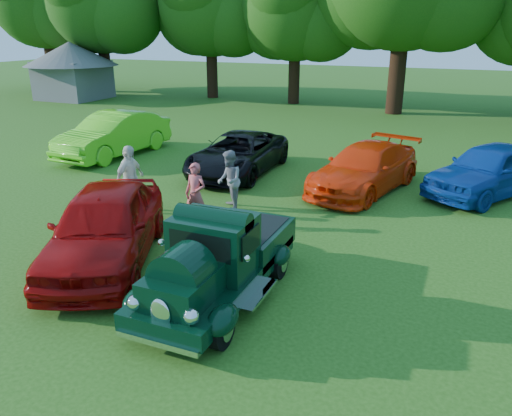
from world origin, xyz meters
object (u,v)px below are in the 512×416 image
at_px(red_convertible, 105,226).
at_px(back_car_orange, 365,168).
at_px(gazebo, 72,64).
at_px(back_car_black, 238,154).
at_px(hero_pickup, 220,261).
at_px(spectator_grey, 229,180).
at_px(back_car_blue, 490,170).
at_px(spectator_white, 130,179).
at_px(spectator_pink, 196,194).
at_px(back_car_lime, 114,135).

bearing_deg(red_convertible, back_car_orange, 36.04).
bearing_deg(gazebo, back_car_orange, -29.37).
distance_m(back_car_black, back_car_orange, 4.48).
height_order(hero_pickup, spectator_grey, hero_pickup).
relative_size(back_car_black, back_car_blue, 1.07).
bearing_deg(spectator_grey, back_car_orange, 104.81).
distance_m(back_car_orange, spectator_white, 7.12).
xyz_separation_m(back_car_black, back_car_blue, (8.06, 0.79, 0.10)).
height_order(back_car_orange, spectator_white, spectator_white).
height_order(hero_pickup, spectator_pink, hero_pickup).
bearing_deg(back_car_orange, hero_pickup, -83.86).
distance_m(back_car_blue, spectator_grey, 7.93).
relative_size(back_car_lime, back_car_black, 1.03).
xyz_separation_m(back_car_lime, back_car_blue, (13.67, 0.40, -0.05)).
bearing_deg(back_car_orange, spectator_grey, -119.76).
relative_size(red_convertible, gazebo, 0.77).
relative_size(hero_pickup, spectator_grey, 2.59).
xyz_separation_m(back_car_orange, spectator_pink, (-3.45, -4.54, 0.10)).
height_order(hero_pickup, red_convertible, hero_pickup).
bearing_deg(back_car_orange, back_car_lime, -168.68).
height_order(back_car_blue, gazebo, gazebo).
xyz_separation_m(back_car_blue, spectator_pink, (-7.03, -5.56, 0.01)).
distance_m(back_car_blue, gazebo, 29.57).
relative_size(hero_pickup, spectator_white, 2.32).
bearing_deg(spectator_pink, back_car_orange, 56.81).
xyz_separation_m(hero_pickup, back_car_black, (-3.30, 7.89, -0.04)).
height_order(back_car_orange, spectator_pink, spectator_pink).
height_order(hero_pickup, back_car_lime, back_car_lime).
distance_m(hero_pickup, red_convertible, 2.98).
height_order(red_convertible, back_car_blue, red_convertible).
distance_m(back_car_orange, gazebo, 26.84).
relative_size(red_convertible, spectator_white, 2.63).
bearing_deg(spectator_grey, red_convertible, -44.08).
bearing_deg(back_car_orange, spectator_white, -126.66).
relative_size(back_car_black, gazebo, 0.78).
bearing_deg(red_convertible, back_car_blue, 22.71).
distance_m(hero_pickup, back_car_blue, 9.90).
relative_size(back_car_blue, spectator_pink, 2.89).
height_order(back_car_lime, spectator_pink, back_car_lime).
height_order(back_car_blue, spectator_pink, spectator_pink).
bearing_deg(spectator_pink, back_car_black, 106.15).
bearing_deg(back_car_orange, back_car_black, -168.20).
relative_size(hero_pickup, back_car_orange, 0.88).
bearing_deg(gazebo, spectator_grey, -38.94).
height_order(back_car_black, gazebo, gazebo).
bearing_deg(spectator_white, spectator_grey, -59.90).
relative_size(back_car_lime, back_car_blue, 1.10).
xyz_separation_m(hero_pickup, back_car_orange, (1.17, 7.66, -0.02)).
relative_size(red_convertible, spectator_grey, 2.93).
relative_size(hero_pickup, spectator_pink, 2.67).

